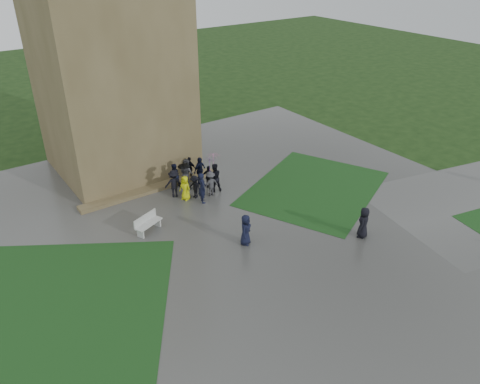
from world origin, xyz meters
TOP-DOWN VIEW (x-y plane):
  - ground at (0.00, 0.00)m, footprint 120.00×120.00m
  - plaza at (0.00, 2.00)m, footprint 34.00×34.00m
  - lawn_inset_left at (-8.50, 4.00)m, footprint 14.10×13.46m
  - lawn_inset_right at (8.50, 5.00)m, footprint 11.12×10.15m
  - tower at (0.00, 15.00)m, footprint 8.00×8.00m
  - tower_plinth at (0.00, 10.60)m, footprint 9.00×0.80m
  - bench at (-2.10, 6.53)m, footprint 1.72×1.10m
  - visitor_cluster at (2.31, 8.89)m, footprint 3.48×3.97m
  - pedestrian_mid at (1.46, 2.60)m, footprint 0.99×0.94m
  - pedestrian_near at (6.83, -0.39)m, footprint 1.01×0.92m

SIDE VIEW (x-z plane):
  - ground at x=0.00m, z-range 0.00..0.00m
  - plaza at x=0.00m, z-range 0.00..0.02m
  - lawn_inset_left at x=-8.50m, z-range 0.02..0.03m
  - lawn_inset_right at x=8.50m, z-range 0.02..0.03m
  - tower_plinth at x=0.00m, z-range 0.02..0.24m
  - bench at x=-2.10m, z-range 0.03..0.99m
  - pedestrian_mid at x=1.46m, z-range 0.02..1.69m
  - pedestrian_near at x=6.83m, z-range 0.02..1.73m
  - visitor_cluster at x=2.31m, z-range -0.18..2.34m
  - tower at x=0.00m, z-range 0.00..18.00m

